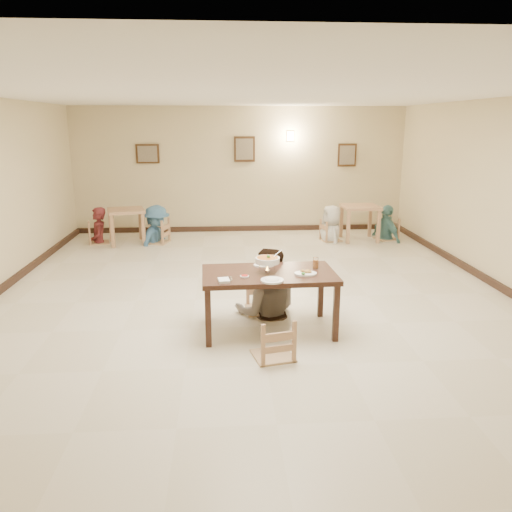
{
  "coord_description": "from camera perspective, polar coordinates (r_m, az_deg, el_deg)",
  "views": [
    {
      "loc": [
        -0.45,
        -7.21,
        2.59
      ],
      "look_at": [
        -0.01,
        -0.78,
        0.88
      ],
      "focal_mm": 35.0,
      "sensor_mm": 36.0,
      "label": 1
    }
  ],
  "objects": [
    {
      "name": "bg_chair_ll",
      "position": [
        11.62,
        -17.62,
        3.56
      ],
      "size": [
        0.42,
        0.42,
        0.9
      ],
      "rotation": [
        0.0,
        0.0,
        1.84
      ],
      "color": "tan",
      "rests_on": "floor"
    },
    {
      "name": "bg_diner_c",
      "position": [
        11.4,
        8.7,
        5.74
      ],
      "size": [
        0.61,
        0.85,
        1.62
      ],
      "primitive_type": "imported",
      "rotation": [
        0.0,
        0.0,
        4.84
      ],
      "color": "silver",
      "rests_on": "floor"
    },
    {
      "name": "baseboard_right",
      "position": [
        8.83,
        26.41,
        -3.38
      ],
      "size": [
        0.06,
        10.0,
        0.12
      ],
      "primitive_type": "cube",
      "color": "#311E16",
      "rests_on": "floor"
    },
    {
      "name": "curry_warmer",
      "position": [
        6.21,
        1.32,
        -0.51
      ],
      "size": [
        0.34,
        0.31,
        0.27
      ],
      "color": "silver",
      "rests_on": "main_table"
    },
    {
      "name": "wall_front",
      "position": [
        2.51,
        6.98,
        -11.06
      ],
      "size": [
        10.0,
        0.0,
        10.0
      ],
      "primitive_type": "plane",
      "rotation": [
        -1.57,
        0.0,
        0.0
      ],
      "color": "beige",
      "rests_on": "floor"
    },
    {
      "name": "main_diner",
      "position": [
        6.82,
        1.3,
        0.89
      ],
      "size": [
        0.95,
        0.76,
        1.89
      ],
      "primitive_type": "imported",
      "rotation": [
        0.0,
        0.0,
        3.09
      ],
      "color": "gray",
      "rests_on": "floor"
    },
    {
      "name": "bg_diner_d",
      "position": [
        11.78,
        14.86,
        5.65
      ],
      "size": [
        0.7,
        1.02,
        1.6
      ],
      "primitive_type": "imported",
      "rotation": [
        0.0,
        0.0,
        1.94
      ],
      "color": "#58999A",
      "rests_on": "floor"
    },
    {
      "name": "main_table",
      "position": [
        6.3,
        1.47,
        -2.59
      ],
      "size": [
        1.7,
        1.0,
        0.78
      ],
      "rotation": [
        0.0,
        0.0,
        0.04
      ],
      "color": "#3C2016",
      "rests_on": "floor"
    },
    {
      "name": "baseboard_back",
      "position": [
        12.45,
        -1.73,
        3.16
      ],
      "size": [
        8.0,
        0.06,
        0.12
      ],
      "primitive_type": "cube",
      "color": "#311E16",
      "rests_on": "floor"
    },
    {
      "name": "chair_near",
      "position": [
        5.66,
        1.99,
        -7.2
      ],
      "size": [
        0.44,
        0.44,
        0.93
      ],
      "rotation": [
        0.0,
        0.0,
        3.36
      ],
      "color": "tan",
      "rests_on": "floor"
    },
    {
      "name": "chili_dish",
      "position": [
        6.08,
        -1.31,
        -2.33
      ],
      "size": [
        0.11,
        0.11,
        0.02
      ],
      "color": "white",
      "rests_on": "main_table"
    },
    {
      "name": "picture_c",
      "position": [
        12.57,
        10.37,
        11.28
      ],
      "size": [
        0.45,
        0.04,
        0.55
      ],
      "color": "#3C2413",
      "rests_on": "wall_back"
    },
    {
      "name": "rice_plate_near",
      "position": [
        5.92,
        1.87,
        -2.76
      ],
      "size": [
        0.28,
        0.28,
        0.06
      ],
      "color": "white",
      "rests_on": "main_table"
    },
    {
      "name": "bg_table_left",
      "position": [
        11.39,
        -14.61,
        4.52
      ],
      "size": [
        0.94,
        0.94,
        0.77
      ],
      "rotation": [
        0.0,
        0.0,
        0.26
      ],
      "color": "tan",
      "rests_on": "floor"
    },
    {
      "name": "bg_chair_rr",
      "position": [
        11.84,
        14.76,
        4.07
      ],
      "size": [
        0.44,
        0.44,
        0.94
      ],
      "rotation": [
        0.0,
        0.0,
        -1.32
      ],
      "color": "tan",
      "rests_on": "floor"
    },
    {
      "name": "wall_back",
      "position": [
        12.27,
        -1.79,
        9.79
      ],
      "size": [
        10.0,
        0.0,
        10.0
      ],
      "primitive_type": "plane",
      "rotation": [
        1.57,
        0.0,
        0.0
      ],
      "color": "beige",
      "rests_on": "floor"
    },
    {
      "name": "drink_glass",
      "position": [
        6.47,
        6.83,
        -0.83
      ],
      "size": [
        0.07,
        0.07,
        0.15
      ],
      "color": "white",
      "rests_on": "main_table"
    },
    {
      "name": "bg_diner_b",
      "position": [
        11.26,
        -11.45,
        5.69
      ],
      "size": [
        1.02,
        1.26,
        1.7
      ],
      "primitive_type": "imported",
      "rotation": [
        0.0,
        0.0,
        1.16
      ],
      "color": "teal",
      "rests_on": "floor"
    },
    {
      "name": "bg_chair_lr",
      "position": [
        11.32,
        -11.36,
        4.01
      ],
      "size": [
        0.48,
        0.48,
        1.02
      ],
      "rotation": [
        0.0,
        0.0,
        -1.85
      ],
      "color": "tan",
      "rests_on": "floor"
    },
    {
      "name": "bg_table_right",
      "position": [
        11.58,
        11.81,
        4.99
      ],
      "size": [
        0.81,
        0.81,
        0.8
      ],
      "rotation": [
        0.0,
        0.0,
        -0.01
      ],
      "color": "tan",
      "rests_on": "floor"
    },
    {
      "name": "picture_a",
      "position": [
        12.32,
        -12.29,
        11.35
      ],
      "size": [
        0.55,
        0.04,
        0.45
      ],
      "color": "#3C2413",
      "rests_on": "wall_back"
    },
    {
      "name": "wall_sconce",
      "position": [
        12.29,
        3.94,
        13.5
      ],
      "size": [
        0.16,
        0.05,
        0.22
      ],
      "primitive_type": "cube",
      "color": "#FFD88C",
      "rests_on": "wall_back"
    },
    {
      "name": "picture_b",
      "position": [
        12.2,
        -1.32,
        12.11
      ],
      "size": [
        0.5,
        0.04,
        0.6
      ],
      "color": "#3C2413",
      "rests_on": "wall_back"
    },
    {
      "name": "chair_far",
      "position": [
        7.03,
        0.88,
        -2.32
      ],
      "size": [
        0.48,
        0.48,
        1.03
      ],
      "rotation": [
        0.0,
        0.0,
        0.07
      ],
      "color": "tan",
      "rests_on": "floor"
    },
    {
      "name": "napkin_cutlery",
      "position": [
        5.92,
        -3.66,
        -2.79
      ],
      "size": [
        0.18,
        0.27,
        0.03
      ],
      "color": "white",
      "rests_on": "main_table"
    },
    {
      "name": "fried_plate",
      "position": [
        6.2,
        5.69,
        -1.95
      ],
      "size": [
        0.28,
        0.28,
        0.06
      ],
      "color": "white",
      "rests_on": "main_table"
    },
    {
      "name": "rice_plate_far",
      "position": [
        6.55,
        0.9,
        -1.02
      ],
      "size": [
        0.27,
        0.27,
        0.06
      ],
      "color": "white",
      "rests_on": "main_table"
    },
    {
      "name": "bg_diner_a",
      "position": [
        11.56,
        -17.76,
        5.31
      ],
      "size": [
        0.52,
        0.67,
        1.62
      ],
      "primitive_type": "imported",
      "rotation": [
        0.0,
        0.0,
        4.96
      ],
      "color": "maroon",
      "rests_on": "floor"
    },
    {
      "name": "bg_chair_rl",
      "position": [
        11.46,
        8.63,
        3.93
      ],
      "size": [
        0.42,
        0.42,
        0.89
      ],
      "rotation": [
        0.0,
        0.0,
        1.79
      ],
      "color": "tan",
      "rests_on": "floor"
    },
    {
      "name": "floor",
      "position": [
        7.68,
        -0.29,
        -4.83
      ],
      "size": [
        10.0,
        10.0,
        0.0
      ],
      "primitive_type": "plane",
      "color": "beige",
      "rests_on": "ground"
    },
    {
      "name": "ceiling",
      "position": [
        7.24,
        -0.33,
        18.12
      ],
      "size": [
        10.0,
        10.0,
        0.0
      ],
      "primitive_type": "plane",
      "color": "white",
      "rests_on": "wall_back"
    }
  ]
}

